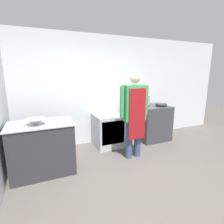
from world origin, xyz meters
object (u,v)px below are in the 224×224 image
at_px(mixing_bowl, 36,122).
at_px(saute_pan, 161,105).
at_px(fridge_unit, 108,130).
at_px(person_cook, 134,111).
at_px(plastic_tub, 19,126).
at_px(stock_pot, 145,100).
at_px(stove, 152,122).

xyz_separation_m(mixing_bowl, saute_pan, (3.05, 0.54, -0.01)).
distance_m(fridge_unit, person_cook, 1.04).
distance_m(person_cook, plastic_tub, 2.12).
relative_size(person_cook, stock_pot, 6.33).
relative_size(mixing_bowl, saute_pan, 1.10).
xyz_separation_m(fridge_unit, stock_pot, (1.09, 0.08, 0.69)).
distance_m(fridge_unit, stock_pot, 1.29).
height_order(stock_pot, saute_pan, stock_pot).
height_order(plastic_tub, saute_pan, plastic_tub).
height_order(mixing_bowl, stock_pot, stock_pot).
bearing_deg(plastic_tub, fridge_unit, 24.49).
height_order(fridge_unit, person_cook, person_cook).
distance_m(mixing_bowl, stock_pot, 2.81).
relative_size(plastic_tub, stock_pot, 0.51).
bearing_deg(mixing_bowl, person_cook, -2.01).
bearing_deg(mixing_bowl, saute_pan, 10.13).
height_order(fridge_unit, mixing_bowl, mixing_bowl).
xyz_separation_m(fridge_unit, plastic_tub, (-1.85, -0.84, 0.57)).
bearing_deg(plastic_tub, mixing_bowl, 26.10).
relative_size(stove, person_cook, 0.53).
bearing_deg(saute_pan, mixing_bowl, -169.87).
height_order(stove, saute_pan, saute_pan).
height_order(stove, person_cook, person_cook).
distance_m(plastic_tub, saute_pan, 3.36).
relative_size(stove, stock_pot, 3.35).
bearing_deg(plastic_tub, stove, 14.18).
bearing_deg(fridge_unit, stock_pot, 4.00).
xyz_separation_m(plastic_tub, stock_pot, (2.94, 0.92, 0.11)).
xyz_separation_m(mixing_bowl, stock_pot, (2.70, 0.80, 0.10)).
bearing_deg(fridge_unit, mixing_bowl, -155.76).
relative_size(fridge_unit, stock_pot, 2.81).
xyz_separation_m(person_cook, saute_pan, (1.17, 0.61, -0.05)).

